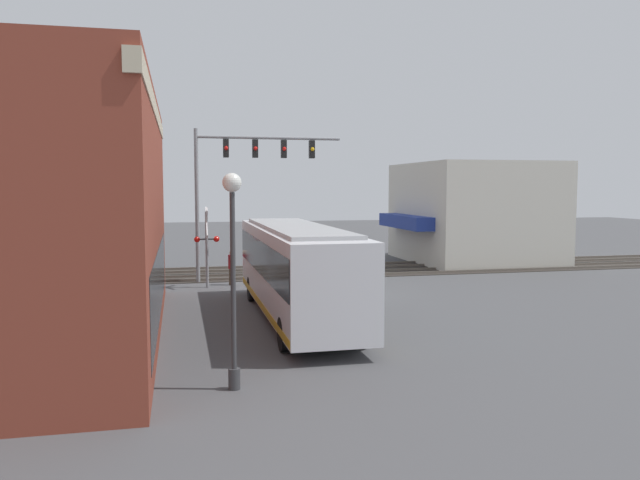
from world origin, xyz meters
name	(u,v)px	position (x,y,z in m)	size (l,w,h in m)	color
ground_plane	(339,294)	(0.00, 0.00, 0.00)	(120.00, 120.00, 0.00)	#4C4C4F
shop_building	(473,213)	(10.26, -11.49, 3.12)	(9.66, 9.26, 6.25)	beige
city_bus	(296,267)	(-4.62, 2.80, 1.87)	(12.28, 2.59, 3.38)	silver
traffic_signal_gantry	(243,168)	(4.91, 3.69, 5.71)	(0.42, 7.35, 7.61)	gray
crossing_signal	(207,239)	(3.22, 5.59, 2.30)	(1.41, 1.18, 3.81)	gray
streetlamp	(233,262)	(-12.04, 5.65, 3.01)	(0.44, 0.44, 5.06)	#38383A
rail_track_near	(311,275)	(6.00, 0.00, 0.03)	(2.60, 60.00, 0.15)	#332D28
rail_track_far	(299,268)	(9.20, 0.00, 0.03)	(2.60, 60.00, 0.15)	#332D28
parked_car_white	(333,252)	(11.56, -2.60, 0.66)	(4.88, 1.82, 1.41)	silver
pedestrian_near_bus	(346,288)	(-3.99, 0.77, 0.94)	(0.34, 0.34, 1.83)	#2D3351
pedestrian_at_crossing	(232,267)	(3.74, 4.39, 0.86)	(0.34, 0.34, 1.69)	#473828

